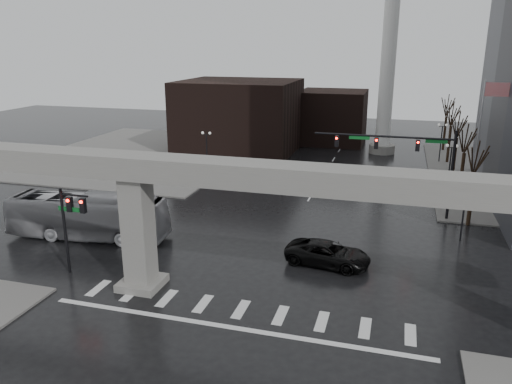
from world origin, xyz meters
TOP-DOWN VIEW (x-y plane):
  - ground at (0.00, 0.00)m, footprint 160.00×160.00m
  - sidewalk_nw at (-26.00, 36.00)m, footprint 28.00×36.00m
  - elevated_guideway at (1.26, 0.00)m, footprint 48.00×2.60m
  - building_far_left at (-14.00, 42.00)m, footprint 16.00×14.00m
  - building_far_mid at (-2.00, 52.00)m, footprint 10.00×10.00m
  - smokestack at (6.00, 46.00)m, footprint 3.60×3.60m
  - signal_mast_arm at (8.99, 18.80)m, footprint 12.12×0.43m
  - signal_left_pole at (-12.25, 0.50)m, footprint 2.30×0.30m
  - flagpole_assembly at (15.29, 22.00)m, footprint 2.06×0.12m
  - lamp_right_0 at (13.50, 14.00)m, footprint 1.22×0.32m
  - lamp_right_1 at (13.50, 28.00)m, footprint 1.22×0.32m
  - lamp_right_2 at (13.50, 42.00)m, footprint 1.22×0.32m
  - lamp_left_0 at (-13.50, 14.00)m, footprint 1.22×0.32m
  - lamp_left_1 at (-13.50, 28.00)m, footprint 1.22×0.32m
  - lamp_left_2 at (-13.50, 42.00)m, footprint 1.22×0.32m
  - tree_right_0 at (14.53, 18.02)m, footprint 1.09×1.58m
  - tree_right_1 at (14.53, 26.02)m, footprint 1.09×1.61m
  - tree_right_2 at (14.53, 34.02)m, footprint 1.10×1.63m
  - tree_right_3 at (14.53, 42.02)m, footprint 1.11×1.66m
  - tree_right_4 at (14.53, 50.02)m, footprint 1.12×1.69m
  - pickup_truck at (4.00, 6.62)m, footprint 6.26×3.53m
  - city_bus at (-15.23, 6.44)m, footprint 13.17×4.40m

SIDE VIEW (x-z plane):
  - ground at x=0.00m, z-range 0.00..0.00m
  - sidewalk_nw at x=-26.00m, z-range 0.00..0.15m
  - pickup_truck at x=4.00m, z-range 0.00..1.65m
  - city_bus at x=-15.23m, z-range 0.00..3.60m
  - tree_right_0 at x=14.53m, z-range -0.97..6.54m
  - tree_right_1 at x=14.53m, z-range -0.99..6.69m
  - tree_right_2 at x=14.53m, z-range -1.01..6.84m
  - tree_right_3 at x=14.53m, z-range -1.03..6.99m
  - tree_right_4 at x=14.53m, z-range -1.05..7.14m
  - lamp_right_0 at x=13.50m, z-range 0.92..6.03m
  - lamp_right_1 at x=13.50m, z-range 0.92..6.03m
  - lamp_right_2 at x=13.50m, z-range 0.92..6.03m
  - lamp_left_0 at x=-13.50m, z-range 0.92..6.03m
  - lamp_left_1 at x=-13.50m, z-range 0.92..6.03m
  - lamp_left_2 at x=-13.50m, z-range 0.92..6.03m
  - building_far_mid at x=-2.00m, z-range 0.00..8.00m
  - signal_left_pole at x=-12.25m, z-range 1.07..7.07m
  - building_far_left at x=-14.00m, z-range 0.00..10.00m
  - signal_mast_arm at x=8.99m, z-range 1.83..9.83m
  - elevated_guideway at x=1.26m, z-range 2.53..11.23m
  - flagpole_assembly at x=15.29m, z-range 1.53..13.53m
  - smokestack at x=6.00m, z-range -1.65..28.35m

